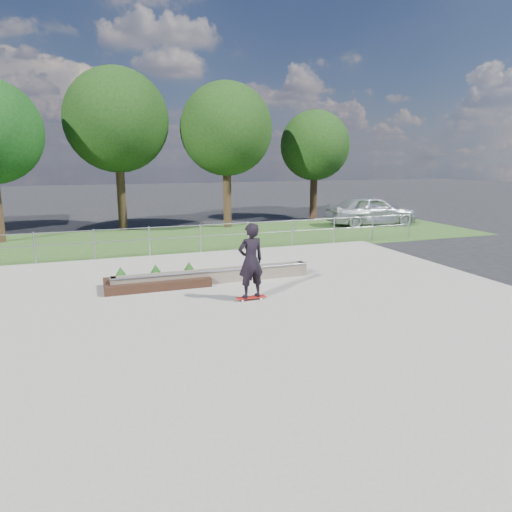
{
  "coord_description": "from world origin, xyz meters",
  "views": [
    {
      "loc": [
        -3.94,
        -10.08,
        3.75
      ],
      "look_at": [
        0.2,
        1.5,
        1.1
      ],
      "focal_mm": 32.0,
      "sensor_mm": 36.0,
      "label": 1
    }
  ],
  "objects_px": {
    "planter_bed": "(157,280)",
    "skateboarder": "(251,261)",
    "grind_ledge": "(214,276)",
    "parked_car": "(371,210)"
  },
  "relations": [
    {
      "from": "planter_bed",
      "to": "skateboarder",
      "type": "bearing_deg",
      "value": -45.67
    },
    {
      "from": "grind_ledge",
      "to": "planter_bed",
      "type": "distance_m",
      "value": 1.69
    },
    {
      "from": "grind_ledge",
      "to": "skateboarder",
      "type": "distance_m",
      "value": 2.25
    },
    {
      "from": "parked_car",
      "to": "grind_ledge",
      "type": "bearing_deg",
      "value": 134.94
    },
    {
      "from": "planter_bed",
      "to": "parked_car",
      "type": "height_order",
      "value": "parked_car"
    },
    {
      "from": "grind_ledge",
      "to": "parked_car",
      "type": "xyz_separation_m",
      "value": [
        11.52,
        9.07,
        0.59
      ]
    },
    {
      "from": "grind_ledge",
      "to": "parked_car",
      "type": "bearing_deg",
      "value": 38.21
    },
    {
      "from": "grind_ledge",
      "to": "parked_car",
      "type": "height_order",
      "value": "parked_car"
    },
    {
      "from": "grind_ledge",
      "to": "parked_car",
      "type": "relative_size",
      "value": 1.19
    },
    {
      "from": "skateboarder",
      "to": "parked_car",
      "type": "bearing_deg",
      "value": 45.14
    }
  ]
}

